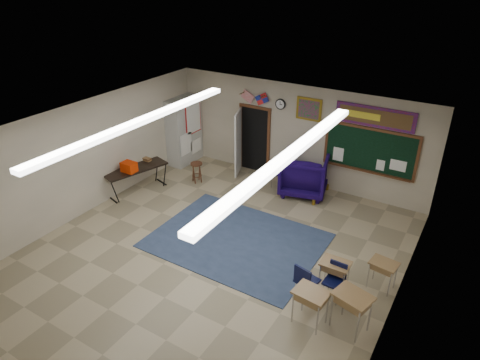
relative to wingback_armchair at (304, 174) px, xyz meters
The scene contains 25 objects.
floor 4.00m from the wingback_armchair, 98.52° to the right, with size 9.00×9.00×0.00m, color tan.
back_wall 1.22m from the wingback_armchair, 134.97° to the left, with size 8.00×0.04×3.00m, color beige.
front_wall 8.48m from the wingback_armchair, 93.99° to the right, with size 8.00×0.04×3.00m, color beige.
left_wall 6.10m from the wingback_armchair, 139.53° to the right, with size 0.04×9.00×3.00m, color beige.
right_wall 5.27m from the wingback_armchair, 48.90° to the right, with size 0.04×9.00×3.00m, color beige.
ceiling 4.63m from the wingback_armchair, 98.52° to the right, with size 8.00×9.00×0.04m, color beige.
area_rug 3.19m from the wingback_armchair, 97.08° to the right, with size 4.00×3.00×0.02m, color #364568.
fluorescent_strips 4.60m from the wingback_armchair, 98.52° to the right, with size 3.86×6.00×0.10m, color white, non-canonical shape.
doorway 2.18m from the wingback_armchair, 168.15° to the left, with size 1.10×0.89×2.16m.
chalkboard 1.91m from the wingback_armchair, 18.79° to the left, with size 2.55×0.14×1.30m.
bulletin_board 2.51m from the wingback_armchair, 18.93° to the left, with size 2.10×0.05×0.55m.
framed_art_print 1.85m from the wingback_armchair, 113.16° to the left, with size 0.75×0.05×0.65m.
wall_clock 2.16m from the wingback_armchair, 154.04° to the left, with size 0.32×0.05×0.32m.
wall_flags 2.78m from the wingback_armchair, 165.14° to the left, with size 1.16×0.06×0.70m, color red, non-canonical shape.
storage_cabinet 4.33m from the wingback_armchair, behind, with size 0.59×1.25×2.20m.
wingback_armchair is the anchor object (origin of this frame).
student_chair_reading 0.88m from the wingback_armchair, behind, with size 0.42×0.42×0.84m, color black, non-canonical shape.
student_chair_desk_a 4.48m from the wingback_armchair, 65.42° to the right, with size 0.43×0.43×0.85m, color black, non-canonical shape.
student_chair_desk_b 4.46m from the wingback_armchair, 58.60° to the right, with size 0.40×0.40×0.80m, color black, non-canonical shape.
student_desk_front_left 4.20m from the wingback_armchair, 57.80° to the right, with size 0.59×0.44×0.70m.
student_desk_front_right 4.28m from the wingback_armchair, 44.16° to the right, with size 0.59×0.47×0.65m.
student_desk_back_left 5.13m from the wingback_armchair, 64.95° to the right, with size 0.67×0.54×0.75m.
student_desk_back_right 5.24m from the wingback_armchair, 56.92° to the right, with size 0.77×0.66×0.80m.
folding_table 4.90m from the wingback_armchair, 149.23° to the right, with size 1.12×1.93×1.05m.
wooden_stool 3.27m from the wingback_armchair, 160.36° to the right, with size 0.36×0.36×0.63m.
Camera 1 is at (4.75, -6.50, 6.11)m, focal length 32.00 mm.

